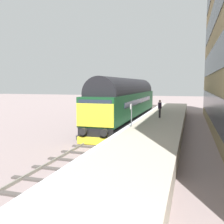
% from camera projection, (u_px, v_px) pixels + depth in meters
% --- Properties ---
extents(ground_plane, '(140.00, 140.00, 0.00)m').
position_uv_depth(ground_plane, '(114.00, 133.00, 21.56)').
color(ground_plane, gray).
rests_on(ground_plane, ground).
extents(track_main, '(2.50, 60.00, 0.15)m').
position_uv_depth(track_main, '(114.00, 132.00, 21.55)').
color(track_main, slate).
rests_on(track_main, ground).
extents(station_platform, '(4.00, 44.00, 1.01)m').
position_uv_depth(station_platform, '(157.00, 129.00, 20.45)').
color(station_platform, '#B6AC9A').
rests_on(station_platform, ground).
extents(diesel_locomotive, '(2.74, 18.03, 4.68)m').
position_uv_depth(diesel_locomotive, '(126.00, 100.00, 25.45)').
color(diesel_locomotive, black).
rests_on(diesel_locomotive, ground).
extents(platform_number_sign, '(0.10, 0.44, 1.65)m').
position_uv_depth(platform_number_sign, '(131.00, 111.00, 18.61)').
color(platform_number_sign, slate).
rests_on(platform_number_sign, station_platform).
extents(waiting_passenger, '(0.40, 0.50, 1.64)m').
position_uv_depth(waiting_passenger, '(160.00, 107.00, 23.61)').
color(waiting_passenger, '#312B2F').
rests_on(waiting_passenger, station_platform).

